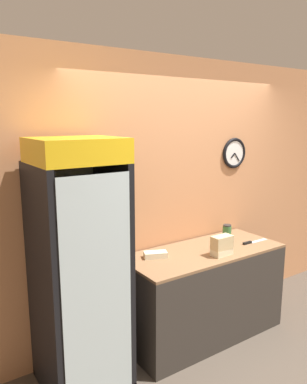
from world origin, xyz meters
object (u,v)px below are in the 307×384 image
sandwich_stack_bottom (222,252)px  beverage_cooler (77,256)px  sandwich_stack_top (222,239)px  condiment_jar (227,230)px  sandwich_stack_middle (222,246)px  chefs_knife (252,242)px  sandwich_flat_left (155,255)px

sandwich_stack_bottom → beverage_cooler: bearing=169.7°
sandwich_stack_bottom → sandwich_stack_top: size_ratio=1.02×
sandwich_stack_bottom → condiment_jar: bearing=40.4°
sandwich_stack_bottom → sandwich_stack_middle: (0.00, 0.00, 0.06)m
beverage_cooler → chefs_knife: (1.82, -0.16, -0.19)m
chefs_knife → sandwich_stack_middle: bearing=-170.9°
sandwich_stack_bottom → sandwich_stack_middle: 0.06m
beverage_cooler → sandwich_stack_top: beverage_cooler is taller
sandwich_stack_bottom → condiment_jar: size_ratio=1.70×
sandwich_stack_top → sandwich_flat_left: size_ratio=0.88×
beverage_cooler → sandwich_flat_left: (0.77, 0.05, -0.17)m
sandwich_stack_bottom → sandwich_stack_top: bearing=180.0°
beverage_cooler → sandwich_stack_middle: beverage_cooler is taller
sandwich_stack_top → beverage_cooler: bearing=169.7°
sandwich_stack_middle → chefs_knife: bearing=9.1°
sandwich_stack_top → chefs_knife: 0.53m
beverage_cooler → chefs_knife: beverage_cooler is taller
sandwich_stack_bottom → sandwich_stack_middle: bearing=0.0°
beverage_cooler → condiment_jar: bearing=4.8°
sandwich_flat_left → chefs_knife: sandwich_flat_left is taller
condiment_jar → sandwich_flat_left: bearing=-174.1°
sandwich_flat_left → chefs_knife: size_ratio=0.69×
sandwich_stack_bottom → chefs_knife: sandwich_stack_bottom is taller
beverage_cooler → sandwich_stack_top: 1.34m
chefs_knife → condiment_jar: condiment_jar is taller
sandwich_stack_middle → sandwich_flat_left: sandwich_stack_middle is taller
sandwich_stack_bottom → condiment_jar: condiment_jar is taller
sandwich_stack_middle → condiment_jar: sandwich_stack_middle is taller
sandwich_stack_bottom → sandwich_stack_top: sandwich_stack_top is taller
chefs_knife → condiment_jar: size_ratio=2.73×
beverage_cooler → sandwich_stack_middle: size_ratio=9.73×
sandwich_flat_left → chefs_knife: 1.07m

